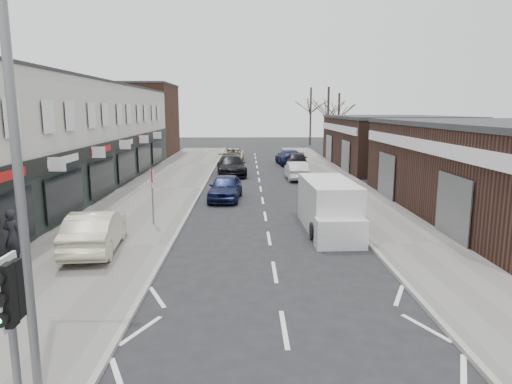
{
  "coord_description": "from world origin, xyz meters",
  "views": [
    {
      "loc": [
        -0.89,
        -8.37,
        5.31
      ],
      "look_at": [
        -0.61,
        6.53,
        2.6
      ],
      "focal_mm": 32.0,
      "sensor_mm": 36.0,
      "label": 1
    }
  ],
  "objects_px": {
    "white_van": "(329,207)",
    "pedestrian": "(13,236)",
    "warning_sign": "(153,179)",
    "parked_car_right_b": "(297,161)",
    "parked_car_left_c": "(233,155)",
    "parked_car_right_a": "(296,170)",
    "parked_car_left_a": "(225,187)",
    "parked_car_right_c": "(289,157)",
    "parked_car_left_b": "(231,166)",
    "street_lamp": "(27,152)",
    "sedan_on_pavement": "(95,231)",
    "traffic_light": "(10,309)"
  },
  "relations": [
    {
      "from": "white_van",
      "to": "pedestrian",
      "type": "height_order",
      "value": "white_van"
    },
    {
      "from": "warning_sign",
      "to": "parked_car_right_b",
      "type": "distance_m",
      "value": 21.76
    },
    {
      "from": "parked_car_left_c",
      "to": "parked_car_right_a",
      "type": "xyz_separation_m",
      "value": [
        5.25,
        -12.67,
        0.04
      ]
    },
    {
      "from": "parked_car_left_a",
      "to": "parked_car_right_c",
      "type": "xyz_separation_m",
      "value": [
        5.33,
        17.18,
        0.0
      ]
    },
    {
      "from": "parked_car_left_a",
      "to": "parked_car_left_b",
      "type": "distance_m",
      "value": 10.23
    },
    {
      "from": "white_van",
      "to": "parked_car_right_b",
      "type": "bearing_deg",
      "value": 85.77
    },
    {
      "from": "parked_car_right_c",
      "to": "warning_sign",
      "type": "bearing_deg",
      "value": 65.14
    },
    {
      "from": "parked_car_right_b",
      "to": "parked_car_right_a",
      "type": "bearing_deg",
      "value": 88.15
    },
    {
      "from": "street_lamp",
      "to": "sedan_on_pavement",
      "type": "height_order",
      "value": "street_lamp"
    },
    {
      "from": "sedan_on_pavement",
      "to": "parked_car_right_c",
      "type": "bearing_deg",
      "value": -115.57
    },
    {
      "from": "white_van",
      "to": "pedestrian",
      "type": "xyz_separation_m",
      "value": [
        -11.6,
        -4.47,
        0.01
      ]
    },
    {
      "from": "parked_car_right_a",
      "to": "street_lamp",
      "type": "bearing_deg",
      "value": 73.43
    },
    {
      "from": "parked_car_right_c",
      "to": "parked_car_right_b",
      "type": "bearing_deg",
      "value": 90.5
    },
    {
      "from": "parked_car_right_a",
      "to": "parked_car_right_c",
      "type": "distance_m",
      "value": 9.28
    },
    {
      "from": "pedestrian",
      "to": "parked_car_right_a",
      "type": "distance_m",
      "value": 22.71
    },
    {
      "from": "warning_sign",
      "to": "white_van",
      "type": "distance_m",
      "value": 8.0
    },
    {
      "from": "street_lamp",
      "to": "parked_car_left_c",
      "type": "height_order",
      "value": "street_lamp"
    },
    {
      "from": "parked_car_left_a",
      "to": "parked_car_left_c",
      "type": "height_order",
      "value": "parked_car_left_a"
    },
    {
      "from": "white_van",
      "to": "parked_car_right_c",
      "type": "xyz_separation_m",
      "value": [
        0.42,
        24.24,
        -0.3
      ]
    },
    {
      "from": "street_lamp",
      "to": "parked_car_right_c",
      "type": "distance_m",
      "value": 37.27
    },
    {
      "from": "parked_car_right_a",
      "to": "warning_sign",
      "type": "bearing_deg",
      "value": 59.26
    },
    {
      "from": "sedan_on_pavement",
      "to": "pedestrian",
      "type": "bearing_deg",
      "value": 23.54
    },
    {
      "from": "warning_sign",
      "to": "parked_car_right_b",
      "type": "height_order",
      "value": "warning_sign"
    },
    {
      "from": "parked_car_left_c",
      "to": "parked_car_left_a",
      "type": "bearing_deg",
      "value": -88.84
    },
    {
      "from": "white_van",
      "to": "parked_car_right_a",
      "type": "height_order",
      "value": "white_van"
    },
    {
      "from": "parked_car_left_a",
      "to": "sedan_on_pavement",
      "type": "bearing_deg",
      "value": -108.72
    },
    {
      "from": "parked_car_left_a",
      "to": "parked_car_right_a",
      "type": "xyz_separation_m",
      "value": [
        5.06,
        7.91,
        -0.05
      ]
    },
    {
      "from": "parked_car_right_b",
      "to": "parked_car_left_a",
      "type": "bearing_deg",
      "value": 71.8
    },
    {
      "from": "sedan_on_pavement",
      "to": "parked_car_right_c",
      "type": "height_order",
      "value": "sedan_on_pavement"
    },
    {
      "from": "white_van",
      "to": "parked_car_right_c",
      "type": "relative_size",
      "value": 1.12
    },
    {
      "from": "sedan_on_pavement",
      "to": "parked_car_right_a",
      "type": "relative_size",
      "value": 1.09
    },
    {
      "from": "parked_car_left_b",
      "to": "parked_car_left_c",
      "type": "distance_m",
      "value": 10.36
    },
    {
      "from": "parked_car_left_a",
      "to": "parked_car_right_b",
      "type": "height_order",
      "value": "parked_car_right_b"
    },
    {
      "from": "pedestrian",
      "to": "parked_car_right_c",
      "type": "bearing_deg",
      "value": -100.92
    },
    {
      "from": "parked_car_left_b",
      "to": "sedan_on_pavement",
      "type": "bearing_deg",
      "value": -107.35
    },
    {
      "from": "parked_car_left_a",
      "to": "parked_car_left_c",
      "type": "bearing_deg",
      "value": 94.86
    },
    {
      "from": "traffic_light",
      "to": "parked_car_left_c",
      "type": "height_order",
      "value": "traffic_light"
    },
    {
      "from": "traffic_light",
      "to": "warning_sign",
      "type": "distance_m",
      "value": 14.04
    },
    {
      "from": "traffic_light",
      "to": "warning_sign",
      "type": "relative_size",
      "value": 1.15
    },
    {
      "from": "street_lamp",
      "to": "warning_sign",
      "type": "height_order",
      "value": "street_lamp"
    },
    {
      "from": "street_lamp",
      "to": "warning_sign",
      "type": "relative_size",
      "value": 2.96
    },
    {
      "from": "traffic_light",
      "to": "parked_car_left_c",
      "type": "distance_m",
      "value": 40.97
    },
    {
      "from": "traffic_light",
      "to": "parked_car_left_a",
      "type": "relative_size",
      "value": 0.71
    },
    {
      "from": "warning_sign",
      "to": "parked_car_left_b",
      "type": "xyz_separation_m",
      "value": [
        2.96,
        16.51,
        -1.41
      ]
    },
    {
      "from": "traffic_light",
      "to": "parked_car_right_a",
      "type": "xyz_separation_m",
      "value": [
        7.26,
        28.21,
        -1.72
      ]
    },
    {
      "from": "sedan_on_pavement",
      "to": "parked_car_right_b",
      "type": "height_order",
      "value": "sedan_on_pavement"
    },
    {
      "from": "parked_car_right_c",
      "to": "street_lamp",
      "type": "bearing_deg",
      "value": 72.67
    },
    {
      "from": "traffic_light",
      "to": "parked_car_right_b",
      "type": "xyz_separation_m",
      "value": [
        7.9,
        33.93,
        -1.6
      ]
    },
    {
      "from": "warning_sign",
      "to": "parked_car_left_c",
      "type": "distance_m",
      "value": 27.05
    },
    {
      "from": "street_lamp",
      "to": "traffic_light",
      "type": "bearing_deg",
      "value": -84.12
    }
  ]
}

